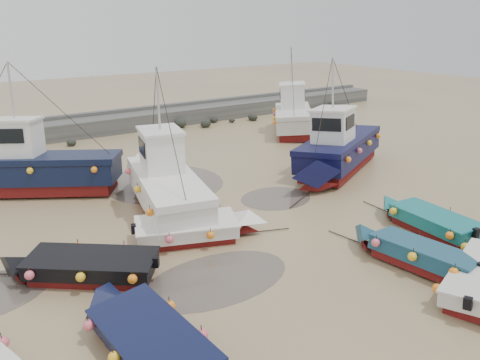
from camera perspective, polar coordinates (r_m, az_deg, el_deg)
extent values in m
plane|color=tan|center=(17.00, 1.78, -9.28)|extent=(120.00, 120.00, 0.00)
cube|color=#5E5E5A|center=(35.96, -19.55, 5.88)|extent=(60.00, 2.20, 1.20)
cube|color=#5E5E5A|center=(36.97, -20.20, 7.29)|extent=(60.00, 0.60, 0.25)
ellipsoid|color=black|center=(34.95, -10.08, 5.81)|extent=(0.84, 0.86, 0.51)
ellipsoid|color=black|center=(37.43, -7.32, 6.89)|extent=(0.98, 1.07, 0.72)
ellipsoid|color=black|center=(39.88, 1.57, 7.66)|extent=(0.78, 0.90, 0.59)
ellipsoid|color=black|center=(45.78, 10.49, 8.78)|extent=(0.68, 0.72, 0.52)
ellipsoid|color=black|center=(42.63, 7.02, 8.18)|extent=(0.60, 0.70, 0.31)
ellipsoid|color=black|center=(33.61, -27.09, 3.59)|extent=(0.99, 0.80, 0.58)
ellipsoid|color=black|center=(38.97, -0.99, 7.28)|extent=(0.54, 0.46, 0.30)
ellipsoid|color=black|center=(37.84, -4.35, 6.92)|extent=(0.61, 0.47, 0.46)
ellipsoid|color=black|center=(46.89, 11.29, 9.07)|extent=(0.92, 0.97, 0.58)
ellipsoid|color=black|center=(33.55, -25.73, 3.53)|extent=(0.61, 0.53, 0.32)
ellipsoid|color=black|center=(39.02, -3.16, 7.34)|extent=(0.67, 0.55, 0.43)
ellipsoid|color=black|center=(37.22, -4.19, 6.87)|extent=(0.88, 0.64, 0.62)
ellipsoid|color=black|center=(33.55, -19.87, 4.31)|extent=(0.64, 0.62, 0.48)
ellipsoid|color=black|center=(37.37, -7.15, 6.64)|extent=(0.55, 0.45, 0.29)
cylinder|color=#564D44|center=(15.66, -2.84, -11.92)|extent=(5.20, 5.20, 0.01)
cylinder|color=#564D44|center=(22.34, 4.39, -2.20)|extent=(3.52, 3.52, 0.01)
cylinder|color=#564D44|center=(24.65, -9.28, -0.35)|extent=(6.14, 6.14, 0.01)
sphere|color=orange|center=(13.21, -26.73, -17.45)|extent=(0.30, 0.30, 0.30)
cube|color=maroon|center=(12.61, -10.36, -20.09)|extent=(1.69, 3.72, 0.30)
cube|color=black|center=(12.38, -10.46, -18.74)|extent=(1.96, 4.00, 0.45)
pyramid|color=black|center=(13.89, -15.17, -12.33)|extent=(1.76, 0.82, 0.90)
cube|color=brown|center=(12.28, -10.51, -18.12)|extent=(1.58, 3.36, 0.10)
cube|color=black|center=(12.23, -10.54, -17.79)|extent=(2.04, 4.09, 0.07)
cylinder|color=black|center=(15.13, -16.33, -13.85)|extent=(0.17, 2.00, 0.04)
sphere|color=orange|center=(12.16, -4.37, -18.60)|extent=(0.30, 0.30, 0.30)
sphere|color=orange|center=(12.01, -14.87, -19.82)|extent=(0.30, 0.30, 0.30)
sphere|color=orange|center=(13.24, -8.27, -15.25)|extent=(0.30, 0.30, 0.30)
sphere|color=orange|center=(13.20, -17.73, -16.18)|extent=(0.30, 0.30, 0.30)
cube|color=maroon|center=(20.17, 22.50, -5.61)|extent=(1.53, 3.19, 0.30)
cube|color=#136569|center=(20.03, 22.64, -4.63)|extent=(1.77, 3.43, 0.45)
pyramid|color=#136569|center=(21.02, 18.52, -1.72)|extent=(1.57, 0.83, 0.90)
cube|color=brown|center=(19.97, 22.69, -4.20)|extent=(1.43, 2.88, 0.10)
cube|color=#136569|center=(19.94, 22.73, -3.96)|extent=(1.84, 3.51, 0.07)
cube|color=black|center=(19.09, 26.79, -5.83)|extent=(0.23, 0.20, 0.35)
cylinder|color=black|center=(21.89, 16.59, -3.36)|extent=(0.19, 2.00, 0.04)
sphere|color=orange|center=(18.63, 24.18, -6.26)|extent=(0.30, 0.30, 0.30)
sphere|color=orange|center=(20.67, 24.18, -3.82)|extent=(0.30, 0.30, 0.30)
sphere|color=orange|center=(20.10, 18.18, -3.69)|extent=(0.30, 0.30, 0.30)
cube|color=black|center=(14.56, 26.25, -13.47)|extent=(0.24, 0.26, 0.35)
sphere|color=orange|center=(15.18, 23.13, -11.92)|extent=(0.30, 0.30, 0.30)
sphere|color=orange|center=(18.13, 25.95, -7.21)|extent=(0.30, 0.30, 0.30)
cube|color=maroon|center=(16.30, -17.44, -10.95)|extent=(3.80, 3.42, 0.30)
cube|color=black|center=(16.12, -17.57, -9.79)|extent=(4.16, 3.77, 0.45)
pyramid|color=black|center=(16.91, -25.31, -7.68)|extent=(1.55, 1.69, 0.90)
cube|color=brown|center=(16.04, -17.63, -9.27)|extent=(3.46, 3.12, 0.10)
cube|color=black|center=(16.00, -17.66, -8.99)|extent=(4.28, 3.88, 0.07)
cube|color=black|center=(15.41, -10.17, -9.80)|extent=(0.28, 0.28, 0.35)
sphere|color=orange|center=(14.81, -12.95, -11.59)|extent=(0.30, 0.30, 0.30)
sphere|color=orange|center=(16.57, -13.86, -8.20)|extent=(0.30, 0.30, 0.30)
sphere|color=orange|center=(15.33, -18.84, -11.05)|extent=(0.30, 0.30, 0.30)
sphere|color=orange|center=(17.12, -19.05, -7.81)|extent=(0.30, 0.30, 0.30)
sphere|color=orange|center=(16.00, -24.26, -10.45)|extent=(0.30, 0.30, 0.30)
cube|color=maroon|center=(18.18, -6.50, -6.90)|extent=(3.79, 2.60, 0.30)
cube|color=silver|center=(18.02, -6.54, -5.83)|extent=(4.12, 2.94, 0.45)
pyramid|color=silver|center=(18.21, 0.37, -3.87)|extent=(1.28, 1.86, 0.90)
cube|color=brown|center=(17.95, -6.56, -5.35)|extent=(3.44, 2.40, 0.10)
cube|color=silver|center=(17.92, -6.57, -5.08)|extent=(4.22, 3.03, 0.07)
cube|color=black|center=(17.84, -12.84, -5.84)|extent=(0.25, 0.27, 0.35)
cylinder|color=black|center=(18.83, 3.09, -6.26)|extent=(1.89, 0.74, 0.04)
sphere|color=orange|center=(18.78, -11.48, -4.70)|extent=(0.30, 0.30, 0.30)
sphere|color=orange|center=(17.02, -8.61, -7.07)|extent=(0.30, 0.30, 0.30)
sphere|color=orange|center=(18.87, -6.96, -4.32)|extent=(0.30, 0.30, 0.30)
sphere|color=orange|center=(17.19, -3.63, -6.61)|extent=(0.30, 0.30, 0.30)
sphere|color=orange|center=(19.08, -2.50, -3.92)|extent=(0.30, 0.30, 0.30)
cube|color=maroon|center=(17.31, 21.31, -9.57)|extent=(1.70, 3.33, 0.30)
cube|color=navy|center=(17.14, 21.45, -8.46)|extent=(1.96, 3.59, 0.45)
pyramid|color=navy|center=(17.81, 15.74, -5.17)|extent=(1.59, 0.91, 0.90)
cube|color=brown|center=(17.07, 21.52, -7.96)|extent=(1.58, 3.01, 0.10)
cube|color=navy|center=(17.03, 21.56, -7.69)|extent=(2.03, 3.68, 0.07)
cube|color=black|center=(16.50, 27.10, -9.71)|extent=(0.24, 0.21, 0.35)
cylinder|color=black|center=(18.62, 13.20, -7.06)|extent=(0.31, 1.99, 0.04)
sphere|color=orange|center=(15.92, 24.45, -10.63)|extent=(0.30, 0.30, 0.30)
sphere|color=orange|center=(17.60, 24.77, -7.82)|extent=(0.30, 0.30, 0.30)
sphere|color=orange|center=(16.39, 20.10, -9.18)|extent=(0.30, 0.30, 0.30)
sphere|color=orange|center=(18.07, 20.84, -6.58)|extent=(0.30, 0.30, 0.30)
sphere|color=orange|center=(16.95, 16.04, -7.76)|extent=(0.30, 0.30, 0.30)
cube|color=maroon|center=(24.92, -22.86, -0.77)|extent=(6.92, 5.39, 0.55)
cube|color=black|center=(24.69, -23.08, 0.87)|extent=(7.55, 5.97, 0.95)
cube|color=brown|center=(24.55, -23.23, 2.01)|extent=(7.35, 5.80, 0.08)
cube|color=black|center=(24.52, -23.27, 2.33)|extent=(7.71, 6.10, 0.30)
cube|color=white|center=(24.65, -25.73, 4.41)|extent=(2.64, 2.58, 1.70)
cube|color=white|center=(24.46, -26.03, 6.47)|extent=(2.85, 2.78, 0.12)
cylinder|color=#B7B7B2|center=(24.25, -26.49, 9.60)|extent=(0.10, 0.10, 2.60)
sphere|color=#E15B6E|center=(22.46, -17.39, 0.80)|extent=(0.30, 0.30, 0.30)
sphere|color=#E15B6E|center=(25.43, -19.10, 2.69)|extent=(0.30, 0.30, 0.30)
sphere|color=#E15B6E|center=(23.34, -24.28, 0.63)|extent=(0.30, 0.30, 0.30)
sphere|color=#E15B6E|center=(26.37, -25.16, 2.47)|extent=(0.30, 0.30, 0.30)
cube|color=maroon|center=(20.39, -8.64, -3.67)|extent=(3.32, 6.48, 0.55)
cube|color=white|center=(20.11, -8.74, -1.70)|extent=(3.76, 7.00, 0.95)
pyramid|color=white|center=(23.52, -10.93, 3.01)|extent=(2.55, 1.91, 1.40)
cube|color=brown|center=(19.94, -8.81, -0.31)|extent=(3.64, 6.83, 0.08)
cube|color=white|center=(19.89, -8.83, 0.07)|extent=(3.84, 7.16, 0.30)
cube|color=white|center=(20.46, -9.53, 3.40)|extent=(2.01, 2.32, 1.70)
cube|color=white|center=(20.24, -9.67, 5.89)|extent=(2.18, 2.50, 0.12)
cube|color=black|center=(21.37, -10.15, 4.73)|extent=(1.33, 0.36, 0.68)
cylinder|color=#B7B7B2|center=(19.99, -9.89, 9.69)|extent=(0.10, 0.10, 2.60)
cylinder|color=black|center=(25.06, -11.17, -0.08)|extent=(0.75, 2.93, 0.05)
sphere|color=#E15B6E|center=(17.35, -10.90, -3.98)|extent=(0.30, 0.30, 0.30)
sphere|color=#E15B6E|center=(19.08, -4.22, -1.54)|extent=(0.30, 0.30, 0.30)
sphere|color=#E15B6E|center=(19.79, -12.34, -1.18)|extent=(0.30, 0.30, 0.30)
sphere|color=#E15B6E|center=(21.48, -6.31, 0.76)|extent=(0.30, 0.30, 0.30)
sphere|color=#E15B6E|center=(22.28, -13.46, 1.00)|extent=(0.30, 0.30, 0.30)
cube|color=maroon|center=(27.08, 12.02, 1.84)|extent=(7.07, 4.94, 0.55)
cube|color=#0D0F36|center=(26.88, 12.13, 3.37)|extent=(7.69, 5.51, 0.95)
pyramid|color=#0D0F36|center=(22.88, 8.96, 2.67)|extent=(2.42, 2.99, 1.40)
cube|color=brown|center=(26.75, 12.21, 4.43)|extent=(7.49, 5.34, 0.08)
cube|color=#0D0F36|center=(26.71, 12.23, 4.72)|extent=(7.86, 5.63, 0.30)
cube|color=white|center=(25.58, 11.68, 6.37)|extent=(2.60, 2.52, 1.70)
cube|color=white|center=(25.40, 11.81, 8.37)|extent=(2.81, 2.73, 0.12)
cube|color=black|center=(24.58, 10.95, 6.52)|extent=(0.72, 1.43, 0.68)
cylinder|color=#B7B7B2|center=(25.20, 12.02, 11.41)|extent=(0.10, 0.10, 2.60)
cylinder|color=black|center=(22.40, 7.67, -2.20)|extent=(2.73, 1.34, 0.05)
sphere|color=#E15B6E|center=(29.14, 16.66, 4.91)|extent=(0.30, 0.30, 0.30)
sphere|color=#E15B6E|center=(29.00, 10.68, 5.31)|extent=(0.30, 0.30, 0.30)
sphere|color=#E15B6E|center=(27.31, 15.68, 4.10)|extent=(0.30, 0.30, 0.30)
sphere|color=#E15B6E|center=(27.24, 9.31, 4.52)|extent=(0.30, 0.30, 0.30)
sphere|color=#E15B6E|center=(25.51, 14.56, 3.17)|extent=(0.30, 0.30, 0.30)
sphere|color=#E15B6E|center=(25.50, 7.76, 3.61)|extent=(0.30, 0.30, 0.30)
sphere|color=#E15B6E|center=(23.72, 13.28, 2.11)|extent=(0.30, 0.30, 0.30)
cube|color=maroon|center=(35.22, 6.55, 6.05)|extent=(5.09, 5.61, 0.55)
cube|color=silver|center=(35.06, 6.59, 7.24)|extent=(5.63, 6.16, 0.95)
pyramid|color=silver|center=(38.38, 6.45, 9.32)|extent=(2.83, 2.66, 1.40)
cube|color=brown|center=(34.96, 6.63, 8.07)|extent=(5.47, 5.99, 0.08)
cube|color=silver|center=(34.94, 6.63, 8.30)|extent=(5.76, 6.29, 0.30)
cube|color=white|center=(35.57, 6.65, 10.07)|extent=(2.61, 2.65, 1.70)
cube|color=white|center=(35.44, 6.70, 11.52)|extent=(2.81, 2.86, 0.12)
cube|color=black|center=(36.54, 6.60, 10.71)|extent=(1.18, 0.96, 0.68)
cylinder|color=#B7B7B2|center=(35.30, 6.79, 13.71)|extent=(0.10, 0.10, 2.60)
cylinder|color=black|center=(39.72, 6.30, 7.16)|extent=(1.92, 2.37, 0.05)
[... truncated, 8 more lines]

